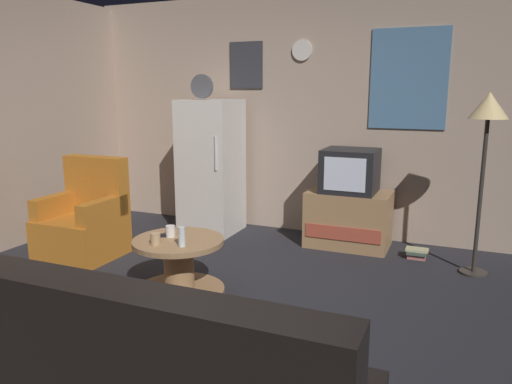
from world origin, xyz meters
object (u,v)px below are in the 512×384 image
fridge (211,166)px  crt_tv (350,171)px  standing_lamp (488,120)px  armchair (85,222)px  book_stack (417,253)px  mug_ceramic_tan (155,239)px  wine_glass (182,237)px  mug_ceramic_white (170,231)px  tv_stand (348,219)px  coffee_table (179,266)px  remote_control (165,235)px

fridge → crt_tv: 1.57m
standing_lamp → armchair: bearing=-164.9°
armchair → book_stack: size_ratio=4.56×
fridge → armchair: (-0.74, -1.25, -0.42)m
crt_tv → mug_ceramic_tan: 2.22m
wine_glass → mug_ceramic_white: bearing=140.0°
tv_stand → crt_tv: (-0.00, -0.00, 0.51)m
wine_glass → crt_tv: bearing=65.9°
coffee_table → wine_glass: 0.36m
crt_tv → wine_glass: 2.09m
tv_stand → standing_lamp: standing_lamp is taller
mug_ceramic_white → book_stack: 2.42m
fridge → book_stack: size_ratio=8.41×
tv_stand → mug_ceramic_white: (-1.06, -1.72, 0.21)m
fridge → wine_glass: bearing=-68.5°
crt_tv → coffee_table: crt_tv is taller
tv_stand → book_stack: bearing=-10.9°
wine_glass → mug_ceramic_white: 0.28m
standing_lamp → remote_control: standing_lamp is taller
mug_ceramic_white → armchair: bearing=162.0°
crt_tv → standing_lamp: size_ratio=0.34×
crt_tv → mug_ceramic_tan: bearing=-118.6°
tv_stand → mug_ceramic_white: size_ratio=9.33×
fridge → crt_tv: (1.57, 0.06, 0.04)m
fridge → crt_tv: bearing=2.2°
fridge → coffee_table: fridge is taller
fridge → remote_control: 1.76m
wine_glass → mug_ceramic_tan: bearing=-168.8°
mug_ceramic_tan → armchair: (-1.25, 0.63, -0.16)m
book_stack → standing_lamp: bearing=-23.7°
fridge → remote_control: fridge is taller
coffee_table → mug_ceramic_white: 0.29m
tv_stand → book_stack: tv_stand is taller
coffee_table → wine_glass: size_ratio=4.80×
standing_lamp → remote_control: size_ratio=10.60×
tv_stand → mug_ceramic_tan: bearing=-118.6°
wine_glass → book_stack: (1.56, 1.76, -0.48)m
mug_ceramic_tan → remote_control: 0.21m
coffee_table → mug_ceramic_tan: size_ratio=8.00×
crt_tv → mug_ceramic_tan: (-1.05, -1.94, -0.30)m
coffee_table → mug_ceramic_white: (-0.09, 0.04, 0.27)m
wine_glass → mug_ceramic_white: (-0.21, 0.18, -0.03)m
standing_lamp → mug_ceramic_tan: standing_lamp is taller
fridge → mug_ceramic_tan: fridge is taller
book_stack → armchair: bearing=-158.8°
mug_ceramic_tan → remote_control: (-0.05, 0.20, -0.03)m
standing_lamp → mug_ceramic_tan: size_ratio=17.67×
remote_control → armchair: armchair is taller
crt_tv → book_stack: bearing=-10.8°
book_stack → mug_ceramic_white: bearing=-138.3°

